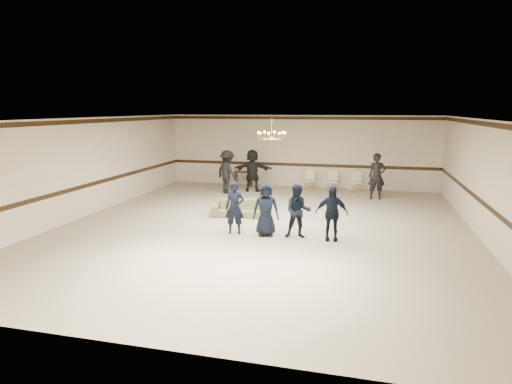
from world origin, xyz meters
TOP-DOWN VIEW (x-y plane):
  - room at (0.00, 0.00)m, footprint 12.01×14.01m
  - chair_rail at (0.00, 6.99)m, footprint 12.00×0.02m
  - crown_molding at (0.00, 6.99)m, footprint 12.00×0.02m
  - chandelier at (0.00, 1.00)m, footprint 0.94×0.94m
  - boy_a at (-0.64, -0.89)m, footprint 0.58×0.42m
  - boy_b at (0.26, -0.89)m, footprint 0.82×0.64m
  - boy_c at (1.16, -0.89)m, footprint 0.80×0.66m
  - boy_d at (2.06, -0.89)m, footprint 0.90×0.45m
  - settee at (-1.07, 1.09)m, footprint 1.95×1.02m
  - adult_left at (-2.67, 4.71)m, footprint 1.34×1.19m
  - adult_mid at (-1.77, 5.41)m, footprint 1.70×0.65m
  - adult_right at (3.33, 5.01)m, footprint 0.72×0.53m
  - banquet_chair_left at (0.55, 6.22)m, footprint 0.46×0.46m
  - banquet_chair_mid at (1.55, 6.22)m, footprint 0.43×0.43m
  - banquet_chair_right at (2.55, 6.22)m, footprint 0.44×0.44m
  - console_table at (-2.45, 6.42)m, footprint 0.86×0.43m

SIDE VIEW (x-z plane):
  - settee at x=-1.07m, z-range 0.00..0.54m
  - console_table at x=-2.45m, z-range 0.00..0.70m
  - banquet_chair_left at x=0.55m, z-range 0.00..0.88m
  - banquet_chair_mid at x=1.55m, z-range 0.00..0.88m
  - banquet_chair_right at x=2.55m, z-range 0.00..0.88m
  - boy_a at x=-0.64m, z-range 0.00..1.48m
  - boy_b at x=0.26m, z-range 0.00..1.48m
  - boy_c at x=1.16m, z-range 0.00..1.48m
  - boy_d at x=2.06m, z-range 0.00..1.48m
  - adult_left at x=-2.67m, z-range 0.00..1.80m
  - adult_mid at x=-1.77m, z-range 0.00..1.80m
  - adult_right at x=3.33m, z-range 0.00..1.80m
  - chair_rail at x=0.00m, z-range 0.93..1.07m
  - room at x=0.00m, z-range -0.01..3.20m
  - chandelier at x=0.00m, z-range 2.43..3.32m
  - crown_molding at x=0.00m, z-range 3.01..3.15m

